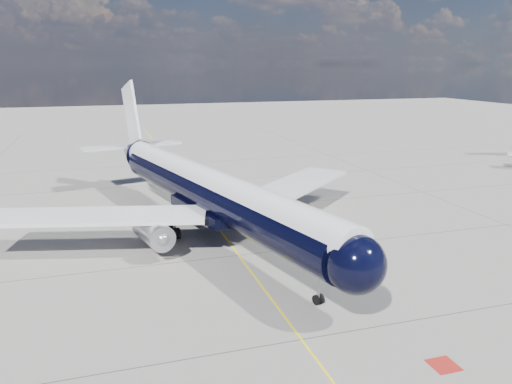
{
  "coord_description": "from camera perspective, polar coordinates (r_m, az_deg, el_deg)",
  "views": [
    {
      "loc": [
        -11.11,
        -31.05,
        16.88
      ],
      "look_at": [
        3.76,
        16.81,
        4.0
      ],
      "focal_mm": 35.0,
      "sensor_mm": 36.0,
      "label": 1
    }
  ],
  "objects": [
    {
      "name": "ground",
      "position": [
        64.31,
        -6.7,
        -0.91
      ],
      "size": [
        320.0,
        320.0,
        0.0
      ],
      "primitive_type": "plane",
      "color": "gray",
      "rests_on": "ground"
    },
    {
      "name": "main_airliner",
      "position": [
        50.79,
        -5.9,
        0.35
      ],
      "size": [
        41.0,
        50.72,
        14.85
      ],
      "rotation": [
        0.0,
        0.0,
        0.25
      ],
      "color": "black",
      "rests_on": "ground"
    },
    {
      "name": "taxiway_centerline",
      "position": [
        59.58,
        -5.8,
        -2.12
      ],
      "size": [
        0.16,
        160.0,
        0.01
      ],
      "primitive_type": "cube",
      "color": "yellow",
      "rests_on": "ground"
    },
    {
      "name": "red_marking",
      "position": [
        32.38,
        20.65,
        -18.02
      ],
      "size": [
        1.6,
        1.6,
        0.01
      ],
      "primitive_type": "cube",
      "color": "maroon",
      "rests_on": "ground"
    }
  ]
}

